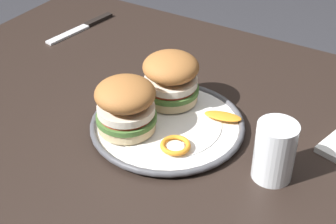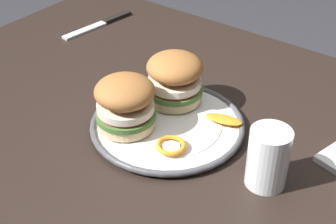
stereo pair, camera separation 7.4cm
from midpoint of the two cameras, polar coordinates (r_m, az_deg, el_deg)
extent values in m
cube|color=black|center=(1.00, -0.48, -1.02)|extent=(1.25, 0.82, 0.03)
cube|color=black|center=(1.71, -10.43, 1.13)|extent=(0.06, 0.06, 0.68)
cylinder|color=white|center=(0.95, -2.23, -1.75)|extent=(0.27, 0.27, 0.01)
torus|color=#4C4C51|center=(0.94, -2.23, -1.45)|extent=(0.29, 0.29, 0.01)
cylinder|color=white|center=(0.94, -2.24, -1.41)|extent=(0.21, 0.21, 0.00)
cylinder|color=beige|center=(0.93, -7.03, -1.34)|extent=(0.11, 0.11, 0.02)
cylinder|color=#477033|center=(0.92, -7.09, -0.63)|extent=(0.11, 0.11, 0.01)
cylinder|color=#BC3828|center=(0.91, -7.13, -0.23)|extent=(0.10, 0.10, 0.01)
cylinder|color=silver|center=(0.91, -7.17, 0.29)|extent=(0.11, 0.11, 0.01)
ellipsoid|color=#A36633|center=(0.89, -7.32, 2.03)|extent=(0.13, 0.13, 0.05)
cylinder|color=beige|center=(1.00, -1.79, 1.92)|extent=(0.11, 0.11, 0.02)
cylinder|color=#477033|center=(0.99, -1.81, 2.60)|extent=(0.11, 0.11, 0.01)
cylinder|color=#BC3828|center=(0.99, -1.82, 2.99)|extent=(0.10, 0.10, 0.01)
cylinder|color=silver|center=(0.98, -1.83, 3.48)|extent=(0.11, 0.11, 0.01)
ellipsoid|color=#A36633|center=(0.96, -1.86, 5.15)|extent=(0.14, 0.14, 0.05)
torus|color=orange|center=(0.88, -1.56, -3.91)|extent=(0.06, 0.06, 0.01)
cylinder|color=#F4E5C6|center=(0.88, -1.55, -4.06)|extent=(0.03, 0.03, 0.00)
ellipsoid|color=orange|center=(0.95, 4.13, -0.54)|extent=(0.08, 0.05, 0.01)
cylinder|color=white|center=(0.83, 9.67, -4.56)|extent=(0.07, 0.07, 0.11)
cylinder|color=orange|center=(0.85, 9.46, -6.21)|extent=(0.06, 0.06, 0.04)
cube|color=silver|center=(1.32, -13.01, 8.65)|extent=(0.04, 0.13, 0.01)
cube|color=black|center=(1.38, -9.51, 10.32)|extent=(0.03, 0.09, 0.01)
camera|label=1|loc=(0.04, -92.28, -1.60)|focal=53.05mm
camera|label=2|loc=(0.04, 87.72, 1.60)|focal=53.05mm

